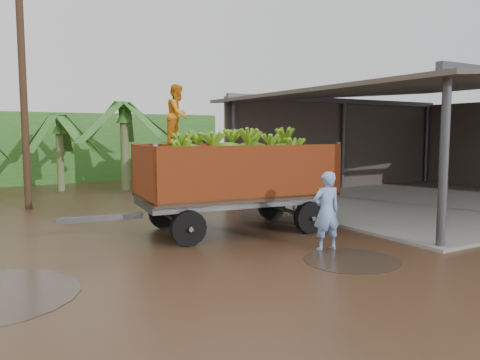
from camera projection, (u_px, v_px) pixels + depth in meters
name	position (u px, v px, depth m)	size (l,w,h in m)	color
ground	(157.00, 243.00, 11.01)	(100.00, 100.00, 0.00)	black
packing_shed	(428.00, 135.00, 18.16)	(12.78, 10.80, 4.76)	gray
hedge_north	(8.00, 148.00, 23.58)	(22.00, 3.00, 3.60)	#2D661E
banana_trailer	(234.00, 175.00, 12.24)	(6.99, 2.90, 3.82)	#983715
man_blue	(326.00, 211.00, 10.31)	(0.64, 0.42, 1.75)	#7BA2E1
man_grey	(296.00, 189.00, 14.48)	(1.01, 0.42, 1.73)	slate
utility_pole	(23.00, 94.00, 15.59)	(1.20, 0.24, 7.63)	#47301E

